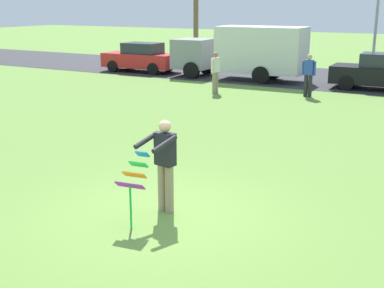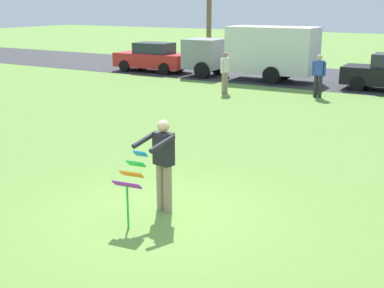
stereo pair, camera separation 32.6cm
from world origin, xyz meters
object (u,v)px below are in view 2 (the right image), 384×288
(person_kite_flyer, at_px, (163,162))
(parked_car_red, at_px, (153,58))
(person_walker_far, at_px, (225,71))
(person_walker_near, at_px, (319,75))
(parked_truck_grey_van, at_px, (256,51))
(kite_held, at_px, (132,177))

(person_kite_flyer, relative_size, parked_car_red, 0.41)
(person_walker_far, bearing_deg, person_walker_near, 16.04)
(parked_car_red, distance_m, parked_truck_grey_van, 6.28)
(kite_held, distance_m, parked_truck_grey_van, 17.76)
(parked_car_red, xyz_separation_m, parked_truck_grey_van, (6.25, -0.00, 0.64))
(person_walker_near, bearing_deg, person_walker_far, -163.96)
(kite_held, distance_m, person_walker_near, 13.82)
(person_kite_flyer, bearing_deg, person_walker_near, 95.24)
(person_kite_flyer, height_order, person_walker_far, same)
(kite_held, bearing_deg, parked_truck_grey_van, 107.09)
(parked_truck_grey_van, relative_size, person_walker_near, 3.90)
(person_kite_flyer, relative_size, kite_held, 1.37)
(kite_held, height_order, person_walker_near, person_walker_near)
(parked_car_red, xyz_separation_m, person_walker_far, (6.70, -4.25, 0.16))
(parked_car_red, bearing_deg, person_kite_flyer, -54.41)
(kite_held, height_order, parked_truck_grey_van, parked_truck_grey_van)
(parked_truck_grey_van, bearing_deg, kite_held, -72.91)
(person_walker_far, bearing_deg, kite_held, -69.46)
(person_walker_far, bearing_deg, parked_truck_grey_van, 96.03)
(parked_car_red, xyz_separation_m, person_walker_near, (10.40, -3.18, 0.16))
(kite_held, bearing_deg, person_kite_flyer, 80.70)
(kite_held, relative_size, parked_car_red, 0.30)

